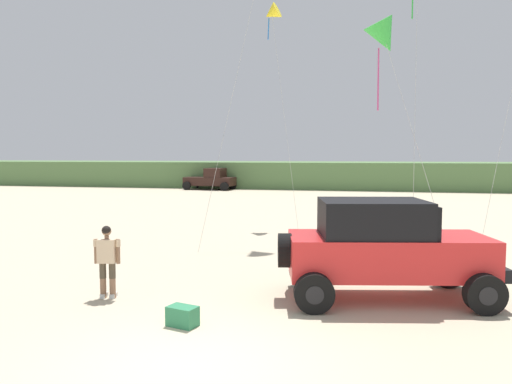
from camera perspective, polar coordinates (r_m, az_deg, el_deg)
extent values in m
plane|color=#C1B293|center=(8.14, -7.94, -19.44)|extent=(220.00, 220.00, 0.00)
cube|color=#567A47|center=(49.11, 11.02, 1.97)|extent=(90.00, 9.10, 2.49)
cube|color=red|center=(11.57, 15.00, -7.08)|extent=(4.67, 2.64, 0.90)
cube|color=red|center=(12.00, 22.73, -5.07)|extent=(1.40, 1.87, 0.12)
cube|color=black|center=(11.35, 13.37, -2.92)|extent=(2.59, 2.17, 0.80)
cube|color=black|center=(11.67, 19.14, -3.05)|extent=(0.42, 1.66, 0.72)
cube|color=black|center=(12.36, 25.39, -7.90)|extent=(0.54, 1.81, 0.28)
cylinder|color=black|center=(11.22, 3.35, -6.77)|extent=(0.44, 0.82, 0.77)
cylinder|color=black|center=(13.16, 21.35, -8.46)|extent=(0.88, 0.45, 0.84)
cylinder|color=black|center=(13.16, 21.35, -8.46)|extent=(0.43, 0.39, 0.38)
cylinder|color=black|center=(11.31, 25.02, -10.68)|extent=(0.88, 0.45, 0.84)
cylinder|color=black|center=(11.31, 25.02, -10.68)|extent=(0.43, 0.39, 0.38)
cylinder|color=black|center=(12.41, 5.81, -8.96)|extent=(0.88, 0.45, 0.84)
cylinder|color=black|center=(12.41, 5.81, -8.96)|extent=(0.43, 0.39, 0.38)
cylinder|color=black|center=(10.42, 6.75, -11.58)|extent=(0.88, 0.45, 0.84)
cylinder|color=black|center=(10.42, 6.75, -11.58)|extent=(0.43, 0.39, 0.38)
cylinder|color=#8C664C|center=(11.97, -17.30, -10.50)|extent=(0.14, 0.14, 0.49)
cylinder|color=#4C4233|center=(11.87, -17.34, -8.66)|extent=(0.15, 0.15, 0.36)
cube|color=silver|center=(12.05, -17.21, -11.35)|extent=(0.15, 0.27, 0.10)
cylinder|color=#8C664C|center=(11.89, -16.28, -10.57)|extent=(0.14, 0.14, 0.49)
cylinder|color=#4C4233|center=(11.80, -16.33, -8.72)|extent=(0.15, 0.15, 0.36)
cube|color=silver|center=(11.98, -16.20, -11.43)|extent=(0.15, 0.27, 0.10)
cube|color=beige|center=(11.74, -16.89, -6.55)|extent=(0.44, 0.32, 0.54)
cylinder|color=#8C664C|center=(11.83, -18.05, -6.55)|extent=(0.09, 0.09, 0.56)
cylinder|color=beige|center=(11.80, -18.08, -5.64)|extent=(0.11, 0.11, 0.16)
cylinder|color=#8C664C|center=(11.66, -15.70, -6.65)|extent=(0.09, 0.09, 0.56)
cylinder|color=beige|center=(11.63, -15.72, -5.73)|extent=(0.11, 0.11, 0.16)
cylinder|color=#8C664C|center=(11.69, -16.92, -5.06)|extent=(0.10, 0.10, 0.08)
sphere|color=#8C664C|center=(11.67, -16.94, -4.36)|extent=(0.21, 0.21, 0.21)
sphere|color=black|center=(11.65, -16.96, -4.27)|extent=(0.21, 0.21, 0.21)
cube|color=#2D7F51|center=(9.80, -8.51, -14.05)|extent=(0.64, 0.50, 0.38)
cube|color=black|center=(45.60, -5.39, 1.24)|extent=(4.75, 2.31, 0.76)
cube|color=black|center=(45.36, -4.75, 2.24)|extent=(1.76, 1.94, 0.84)
cylinder|color=black|center=(45.93, -2.75, 0.80)|extent=(0.78, 0.33, 0.76)
cylinder|color=black|center=(43.97, -3.69, 0.63)|extent=(0.78, 0.33, 0.76)
cylinder|color=black|center=(47.32, -6.96, 0.88)|extent=(0.78, 0.33, 0.76)
cylinder|color=black|center=(45.42, -8.05, 0.72)|extent=(0.78, 0.33, 0.76)
cylinder|color=silver|center=(19.01, -1.23, 17.69)|extent=(1.91, 5.68, 15.20)
cone|color=green|center=(16.47, 14.62, 17.01)|extent=(1.33, 1.18, 1.47)
cylinder|color=#E04C93|center=(16.23, 13.99, 12.59)|extent=(0.05, 0.34, 1.98)
cylinder|color=silver|center=(14.98, 18.19, 4.95)|extent=(1.91, 2.33, 6.87)
cylinder|color=silver|center=(19.20, 27.59, 10.72)|extent=(2.42, 2.94, 11.02)
cylinder|color=silver|center=(17.52, 17.98, 10.25)|extent=(0.23, 2.68, 10.16)
cone|color=yellow|center=(24.17, 1.83, 20.01)|extent=(0.97, 0.86, 1.02)
cylinder|color=blue|center=(24.02, 1.46, 18.38)|extent=(0.05, 0.26, 1.02)
cylinder|color=silver|center=(21.93, 3.31, 8.68)|extent=(1.65, 2.60, 9.73)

